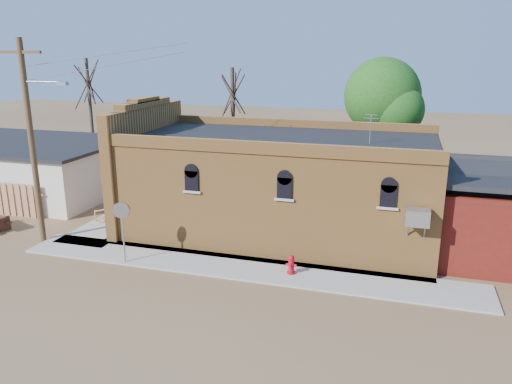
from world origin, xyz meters
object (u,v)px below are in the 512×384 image
(brick_bar, at_px, (274,185))
(fire_hydrant, at_px, (291,264))
(utility_pole, at_px, (32,138))
(trash_barrel, at_px, (146,208))
(stop_sign, at_px, (122,216))

(brick_bar, relative_size, fire_hydrant, 21.50)
(utility_pole, bearing_deg, brick_bar, 23.69)
(trash_barrel, bearing_deg, stop_sign, -69.64)
(brick_bar, height_order, stop_sign, brick_bar)
(brick_bar, distance_m, stop_sign, 7.34)
(fire_hydrant, height_order, trash_barrel, trash_barrel)
(utility_pole, bearing_deg, stop_sign, -13.69)
(brick_bar, relative_size, trash_barrel, 20.11)
(brick_bar, relative_size, stop_sign, 6.36)
(brick_bar, xyz_separation_m, utility_pole, (-9.79, -4.29, 2.43))
(stop_sign, xyz_separation_m, trash_barrel, (-2.08, 5.61, -1.57))
(fire_hydrant, xyz_separation_m, stop_sign, (-6.80, -0.86, 1.60))
(utility_pole, bearing_deg, fire_hydrant, -1.68)
(utility_pole, xyz_separation_m, trash_barrel, (2.84, 4.41, -4.28))
(utility_pole, height_order, fire_hydrant, utility_pole)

